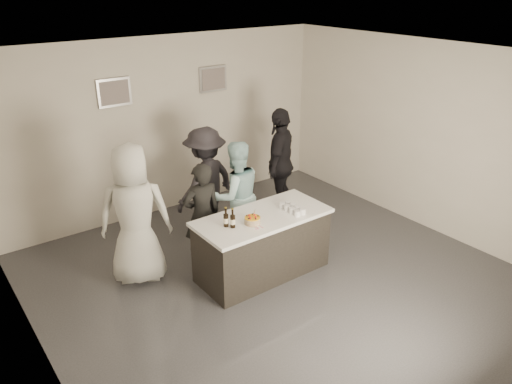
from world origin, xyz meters
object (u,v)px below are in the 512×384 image
at_px(bar_counter, 262,245).
at_px(person_main_black, 202,215).
at_px(cake, 252,221).
at_px(person_guest_left, 135,215).
at_px(person_guest_right, 280,163).
at_px(person_guest_back, 206,182).
at_px(beer_bottle_b, 233,218).
at_px(person_main_blue, 236,196).
at_px(beer_bottle_a, 226,217).

distance_m(bar_counter, person_main_black, 0.94).
bearing_deg(cake, person_guest_left, 139.49).
height_order(person_main_black, person_guest_right, person_guest_right).
bearing_deg(person_guest_back, person_guest_left, 7.06).
bearing_deg(person_guest_right, beer_bottle_b, -0.24).
bearing_deg(person_main_black, person_guest_left, -5.43).
bearing_deg(bar_counter, person_guest_left, 147.78).
relative_size(person_main_black, person_main_blue, 0.91).
distance_m(bar_counter, beer_bottle_a, 0.81).
relative_size(beer_bottle_b, person_guest_back, 0.15).
relative_size(beer_bottle_b, person_guest_left, 0.13).
bearing_deg(person_guest_right, person_guest_left, -27.37).
xyz_separation_m(beer_bottle_b, person_guest_right, (1.91, 1.38, -0.08)).
xyz_separation_m(cake, person_guest_right, (1.64, 1.44, 0.01)).
bearing_deg(person_guest_left, cake, 166.67).
xyz_separation_m(beer_bottle_a, person_guest_back, (0.58, 1.46, -0.15)).
distance_m(bar_counter, person_guest_right, 1.99).
relative_size(person_main_blue, person_guest_left, 0.87).
distance_m(beer_bottle_a, person_main_blue, 1.10).
xyz_separation_m(beer_bottle_b, person_main_blue, (0.66, 0.90, -0.18)).
bearing_deg(cake, beer_bottle_b, 166.45).
bearing_deg(beer_bottle_a, cake, -23.82).
distance_m(person_guest_left, person_guest_right, 2.86).
height_order(cake, beer_bottle_b, beer_bottle_b).
relative_size(bar_counter, beer_bottle_b, 7.15).
relative_size(beer_bottle_b, person_guest_right, 0.14).
bearing_deg(cake, person_guest_right, 41.22).
relative_size(bar_counter, cake, 8.88).
xyz_separation_m(bar_counter, beer_bottle_b, (-0.51, -0.04, 0.58)).
bearing_deg(person_guest_right, cake, 5.18).
bearing_deg(person_guest_back, person_main_black, 40.11).
bearing_deg(bar_counter, beer_bottle_b, -175.02).
relative_size(beer_bottle_b, person_main_blue, 0.15).
relative_size(beer_bottle_a, person_main_blue, 0.15).
xyz_separation_m(cake, beer_bottle_b, (-0.26, 0.06, 0.09)).
bearing_deg(person_main_black, bar_counter, 132.19).
bearing_deg(person_main_black, person_main_blue, -162.32).
bearing_deg(person_guest_back, person_main_blue, 86.57).
relative_size(person_guest_left, person_guest_back, 1.10).
relative_size(person_main_blue, person_guest_back, 0.96).
bearing_deg(person_guest_back, beer_bottle_b, 55.84).
height_order(beer_bottle_b, person_main_black, person_main_black).
xyz_separation_m(cake, person_guest_left, (-1.18, 1.01, 0.03)).
height_order(beer_bottle_b, person_guest_right, person_guest_right).
xyz_separation_m(person_main_black, person_guest_right, (1.92, 0.62, 0.17)).
distance_m(beer_bottle_a, person_guest_right, 2.36).
height_order(cake, person_guest_back, person_guest_back).
bearing_deg(beer_bottle_a, bar_counter, -3.21).
xyz_separation_m(person_guest_right, person_guest_back, (-1.38, 0.16, -0.06)).
relative_size(cake, beer_bottle_a, 0.81).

